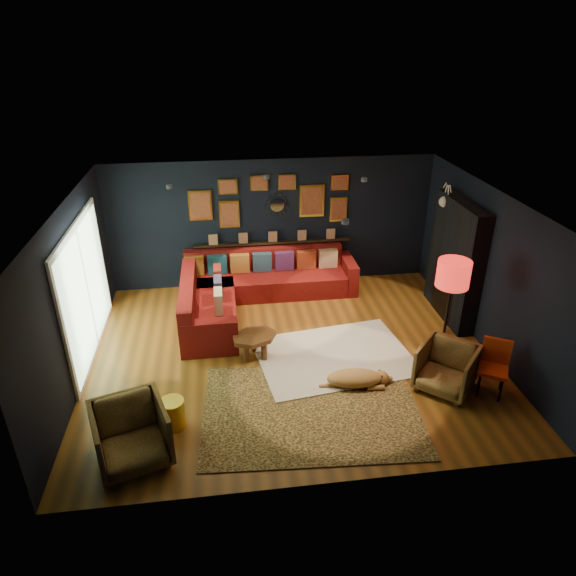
{
  "coord_description": "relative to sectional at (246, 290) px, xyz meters",
  "views": [
    {
      "loc": [
        -1.0,
        -7.02,
        4.82
      ],
      "look_at": [
        -0.01,
        0.3,
        1.07
      ],
      "focal_mm": 32.0,
      "sensor_mm": 36.0,
      "label": 1
    }
  ],
  "objects": [
    {
      "name": "orange_chair",
      "position": [
        3.4,
        -3.16,
        0.18
      ],
      "size": [
        0.55,
        0.55,
        0.85
      ],
      "rotation": [
        0.0,
        0.0,
        -0.53
      ],
      "color": "black",
      "rests_on": "ground"
    },
    {
      "name": "shag_rug",
      "position": [
        1.3,
        -2.01,
        -0.31
      ],
      "size": [
        2.67,
        2.1,
        0.03
      ],
      "primitive_type": "cube",
      "rotation": [
        0.0,
        0.0,
        0.14
      ],
      "color": "white",
      "rests_on": "ground"
    },
    {
      "name": "armchair_right",
      "position": [
        2.75,
        -3.01,
        0.07
      ],
      "size": [
        1.05,
        1.05,
        0.79
      ],
      "primitive_type": "imported",
      "rotation": [
        0.0,
        0.0,
        -0.74
      ],
      "color": "tan",
      "rests_on": "ground"
    },
    {
      "name": "gallery_wall",
      "position": [
        0.6,
        0.91,
        1.48
      ],
      "size": [
        3.15,
        0.04,
        1.02
      ],
      "color": "gold",
      "rests_on": "room_walls"
    },
    {
      "name": "sliding_door",
      "position": [
        -2.6,
        -1.21,
        0.78
      ],
      "size": [
        0.06,
        2.8,
        2.2
      ],
      "color": "white",
      "rests_on": "ground"
    },
    {
      "name": "ceiling_spots",
      "position": [
        0.61,
        -1.01,
        2.24
      ],
      "size": [
        3.3,
        2.5,
        0.06
      ],
      "color": "black",
      "rests_on": "room_walls"
    },
    {
      "name": "armchair_left",
      "position": [
        -1.64,
        -3.86,
        0.11
      ],
      "size": [
        1.06,
        1.02,
        0.87
      ],
      "primitive_type": "imported",
      "rotation": [
        0.0,
        0.0,
        0.32
      ],
      "color": "tan",
      "rests_on": "ground"
    },
    {
      "name": "dog",
      "position": [
        1.44,
        -2.79,
        -0.13
      ],
      "size": [
        1.18,
        0.66,
        0.36
      ],
      "primitive_type": null,
      "rotation": [
        0.0,
        0.0,
        -0.09
      ],
      "color": "#C48547",
      "rests_on": "leopard_rug"
    },
    {
      "name": "ledge",
      "position": [
        0.61,
        0.87,
        0.6
      ],
      "size": [
        3.2,
        0.12,
        0.04
      ],
      "primitive_type": "cube",
      "color": "black",
      "rests_on": "room_walls"
    },
    {
      "name": "floor_lamp",
      "position": [
        2.95,
        -2.39,
        1.2
      ],
      "size": [
        0.49,
        0.49,
        1.8
      ],
      "color": "black",
      "rests_on": "ground"
    },
    {
      "name": "coffee_table",
      "position": [
        0.01,
        -1.81,
        0.02
      ],
      "size": [
        0.92,
        0.82,
        0.38
      ],
      "rotation": [
        0.0,
        0.0,
        0.39
      ],
      "color": "brown",
      "rests_on": "shag_rug"
    },
    {
      "name": "floor",
      "position": [
        0.61,
        -1.81,
        -0.32
      ],
      "size": [
        6.5,
        6.5,
        0.0
      ],
      "primitive_type": "plane",
      "color": "brown",
      "rests_on": "ground"
    },
    {
      "name": "pouf",
      "position": [
        -0.68,
        -0.79,
        -0.12
      ],
      "size": [
        0.53,
        0.53,
        0.34
      ],
      "primitive_type": "cylinder",
      "color": "maroon",
      "rests_on": "shag_rug"
    },
    {
      "name": "gold_stool",
      "position": [
        -1.2,
        -3.3,
        -0.12
      ],
      "size": [
        0.33,
        0.33,
        0.41
      ],
      "primitive_type": "cylinder",
      "color": "gold",
      "rests_on": "ground"
    },
    {
      "name": "deer_head",
      "position": [
        3.75,
        -0.41,
        1.73
      ],
      "size": [
        0.5,
        0.28,
        0.45
      ],
      "color": "white",
      "rests_on": "fireplace"
    },
    {
      "name": "leopard_rug",
      "position": [
        0.7,
        -3.24,
        -0.31
      ],
      "size": [
        3.16,
        2.36,
        0.02
      ],
      "primitive_type": "cube",
      "rotation": [
        0.0,
        0.0,
        -0.07
      ],
      "color": "tan",
      "rests_on": "ground"
    },
    {
      "name": "sunburst_mirror",
      "position": [
        0.71,
        0.91,
        1.38
      ],
      "size": [
        0.47,
        0.16,
        0.47
      ],
      "color": "silver",
      "rests_on": "room_walls"
    },
    {
      "name": "room_walls",
      "position": [
        0.61,
        -1.81,
        1.27
      ],
      "size": [
        6.5,
        6.5,
        6.5
      ],
      "color": "black",
      "rests_on": "ground"
    },
    {
      "name": "fireplace",
      "position": [
        3.71,
        -0.91,
        0.7
      ],
      "size": [
        0.31,
        1.6,
        2.2
      ],
      "color": "black",
      "rests_on": "ground"
    },
    {
      "name": "sectional",
      "position": [
        0.0,
        0.0,
        0.0
      ],
      "size": [
        3.41,
        2.69,
        0.86
      ],
      "color": "maroon",
      "rests_on": "ground"
    }
  ]
}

